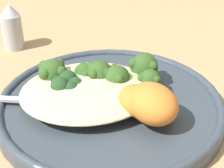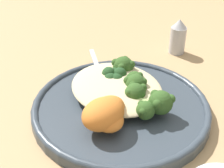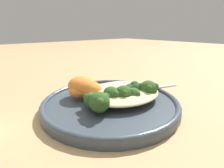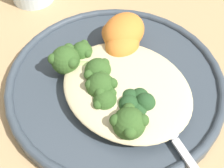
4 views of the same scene
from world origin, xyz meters
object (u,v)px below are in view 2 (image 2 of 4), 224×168
Objects in this scene: broccoli_stalk_5 at (122,70)px; sweet_potato_chunk_1 at (103,114)px; broccoli_stalk_2 at (131,94)px; broccoli_stalk_4 at (129,83)px; kale_tuft at (114,76)px; broccoli_stalk_3 at (130,87)px; salt_shaker at (178,37)px; spoon at (98,69)px; sweet_potato_chunk_0 at (107,118)px; sweet_potato_chunk_2 at (108,108)px; broccoli_stalk_0 at (131,105)px; broccoli_stalk_1 at (148,101)px; plate at (120,106)px; quinoa_mound at (116,87)px.

sweet_potato_chunk_1 reaches higher than broccoli_stalk_5.
broccoli_stalk_4 is (-0.03, 0.02, -0.00)m from broccoli_stalk_2.
broccoli_stalk_5 reaches higher than kale_tuft.
broccoli_stalk_3 reaches higher than broccoli_stalk_4.
broccoli_stalk_5 is 1.21× the size of salt_shaker.
sweet_potato_chunk_0 is at bearing 174.39° from spoon.
sweet_potato_chunk_2 is 1.22× the size of kale_tuft.
broccoli_stalk_4 is 1.23× the size of sweet_potato_chunk_1.
salt_shaker is (-0.15, 0.27, -0.00)m from sweet_potato_chunk_2.
sweet_potato_chunk_0 is 0.01m from sweet_potato_chunk_1.
sweet_potato_chunk_1 is at bearing -99.45° from broccoli_stalk_0.
salt_shaker is at bearing -22.04° from broccoli_stalk_5.
broccoli_stalk_1 is at bearing -138.68° from broccoli_stalk_5.
spoon is (-0.14, 0.02, -0.01)m from broccoli_stalk_0.
plate is 2.49× the size of spoon.
sweet_potato_chunk_2 is at bearing -41.72° from quinoa_mound.
salt_shaker is at bearing 16.88° from broccoli_stalk_4.
quinoa_mound is 0.09m from sweet_potato_chunk_0.
quinoa_mound is 2.05× the size of broccoli_stalk_4.
broccoli_stalk_5 is at bearing 108.81° from broccoli_stalk_2.
broccoli_stalk_2 is at bearing -149.85° from broccoli_stalk_5.
broccoli_stalk_2 is at bearing 106.87° from sweet_potato_chunk_2.
broccoli_stalk_4 is 0.10m from sweet_potato_chunk_0.
sweet_potato_chunk_0 reaches higher than plate.
sweet_potato_chunk_1 is 1.26× the size of sweet_potato_chunk_2.
broccoli_stalk_1 is (0.01, 0.02, 0.00)m from broccoli_stalk_0.
sweet_potato_chunk_2 reaches higher than plate.
quinoa_mound is at bearing 152.81° from broccoli_stalk_0.
salt_shaker reaches higher than plate.
kale_tuft is (-0.06, 0.00, -0.00)m from broccoli_stalk_2.
broccoli_stalk_3 is 0.23m from salt_shaker.
broccoli_stalk_4 is (-0.06, 0.01, -0.00)m from broccoli_stalk_1.
quinoa_mound is 0.09m from sweet_potato_chunk_1.
sweet_potato_chunk_2 is at bearing 176.14° from spoon.
salt_shaker is at bearing 118.85° from sweet_potato_chunk_2.
broccoli_stalk_0 is 0.08m from kale_tuft.
salt_shaker reaches higher than sweet_potato_chunk_2.
broccoli_stalk_0 is at bearing -148.85° from broccoli_stalk_1.
salt_shaker is at bearing 117.63° from plate.
kale_tuft is at bearing 147.85° from broccoli_stalk_0.
spoon is at bearing 77.56° from broccoli_stalk_5.
salt_shaker reaches higher than broccoli_stalk_4.
broccoli_stalk_2 is (0.04, 0.01, 0.01)m from quinoa_mound.
quinoa_mound reaches higher than spoon.
sweet_potato_chunk_0 is 0.12m from kale_tuft.
broccoli_stalk_5 is 1.76× the size of sweet_potato_chunk_2.
sweet_potato_chunk_1 is 0.32m from salt_shaker.
broccoli_stalk_0 is 0.06m from sweet_potato_chunk_1.
sweet_potato_chunk_1 is (0.01, -0.05, 0.01)m from broccoli_stalk_0.
quinoa_mound is at bearing 136.15° from sweet_potato_chunk_1.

